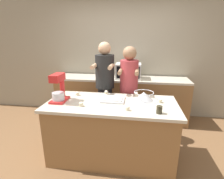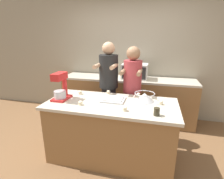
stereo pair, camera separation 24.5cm
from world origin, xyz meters
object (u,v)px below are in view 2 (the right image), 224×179
(baking_tray, at_px, (113,99))
(cupcake_0, at_px, (81,103))
(cupcake_4, at_px, (138,95))
(mixing_bowl, at_px, (145,97))
(cupcake_1, at_px, (125,109))
(stand_mixer, at_px, (61,88))
(cupcake_3, at_px, (161,102))
(person_left, at_px, (109,88))
(cupcake_2, at_px, (108,92))
(person_right, at_px, (132,91))
(cupcake_5, at_px, (80,92))
(microwave_oven, at_px, (135,71))
(drinking_glass, at_px, (157,112))

(baking_tray, relative_size, cupcake_0, 5.45)
(baking_tray, distance_m, cupcake_4, 0.43)
(mixing_bowl, height_order, cupcake_1, mixing_bowl)
(stand_mixer, xyz_separation_m, cupcake_3, (1.43, 0.15, -0.14))
(person_left, distance_m, stand_mixer, 0.88)
(stand_mixer, height_order, cupcake_2, stand_mixer)
(mixing_bowl, bearing_deg, cupcake_4, 120.72)
(stand_mixer, bearing_deg, cupcake_1, -10.82)
(person_right, xyz_separation_m, stand_mixer, (-0.95, -0.68, 0.19))
(person_left, distance_m, cupcake_5, 0.54)
(cupcake_2, bearing_deg, microwave_oven, 73.20)
(cupcake_1, bearing_deg, cupcake_2, 122.23)
(baking_tray, distance_m, cupcake_5, 0.60)
(baking_tray, height_order, cupcake_1, cupcake_1)
(person_left, bearing_deg, person_right, -0.07)
(microwave_oven, xyz_separation_m, cupcake_0, (-0.53, -1.53, -0.17))
(cupcake_2, distance_m, cupcake_4, 0.48)
(stand_mixer, height_order, cupcake_5, stand_mixer)
(microwave_oven, bearing_deg, person_right, -85.75)
(drinking_glass, bearing_deg, stand_mixer, 170.78)
(microwave_oven, xyz_separation_m, cupcake_5, (-0.73, -1.10, -0.17))
(cupcake_1, height_order, cupcake_4, same)
(person_left, relative_size, mixing_bowl, 5.86)
(person_right, relative_size, mixing_bowl, 5.63)
(mixing_bowl, xyz_separation_m, cupcake_3, (0.23, -0.07, -0.04))
(cupcake_3, distance_m, cupcake_5, 1.26)
(cupcake_2, height_order, cupcake_3, same)
(person_left, height_order, cupcake_2, person_left)
(baking_tray, xyz_separation_m, cupcake_3, (0.67, 0.01, 0.01))
(cupcake_1, distance_m, cupcake_2, 0.71)
(stand_mixer, relative_size, cupcake_0, 6.61)
(mixing_bowl, bearing_deg, person_left, 145.09)
(baking_tray, relative_size, cupcake_4, 5.45)
(drinking_glass, bearing_deg, cupcake_1, 174.93)
(stand_mixer, relative_size, cupcake_4, 6.61)
(microwave_oven, bearing_deg, cupcake_2, -106.80)
(drinking_glass, bearing_deg, cupcake_0, 175.48)
(cupcake_0, height_order, cupcake_4, same)
(cupcake_2, bearing_deg, cupcake_3, -17.94)
(baking_tray, height_order, cupcake_0, cupcake_0)
(person_right, relative_size, cupcake_4, 26.84)
(cupcake_4, bearing_deg, stand_mixer, -159.65)
(mixing_bowl, distance_m, cupcake_2, 0.62)
(person_left, xyz_separation_m, cupcake_5, (-0.37, -0.40, 0.02))
(microwave_oven, xyz_separation_m, cupcake_2, (-0.29, -0.97, -0.17))
(person_left, relative_size, cupcake_1, 27.95)
(microwave_oven, height_order, drinking_glass, microwave_oven)
(stand_mixer, distance_m, cupcake_5, 0.36)
(cupcake_3, bearing_deg, cupcake_2, 162.06)
(mixing_bowl, height_order, baking_tray, mixing_bowl)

